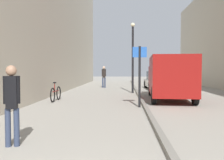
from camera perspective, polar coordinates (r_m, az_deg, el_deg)
ground_plane at (r=13.75m, az=-0.08°, el=-4.27°), size 80.00×80.00×0.00m
kerb_strip at (r=13.75m, az=6.53°, el=-4.04°), size 0.16×40.00×0.12m
pedestrian_main_foreground at (r=21.60m, az=-1.89°, el=1.09°), size 0.37×0.24×1.87m
pedestrian_mid_block at (r=5.59m, az=-22.16°, el=-4.26°), size 0.33×0.24×1.71m
delivery_van at (r=13.51m, az=13.18°, el=0.78°), size 2.40×5.65×2.28m
parked_car at (r=20.32m, az=10.55°, el=-0.09°), size 2.00×4.28×1.45m
street_sign_post at (r=10.54m, az=6.40°, el=2.05°), size 0.60×0.10×2.60m
lamp_post at (r=16.87m, az=4.82°, el=6.24°), size 0.28×0.28×4.76m
bicycle_leaning at (r=12.94m, az=-12.87°, el=-3.07°), size 0.10×1.77×0.98m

